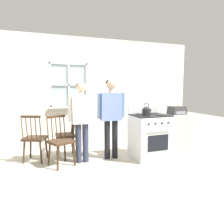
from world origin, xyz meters
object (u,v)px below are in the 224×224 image
at_px(chair_by_window, 66,136).
at_px(person_elderly_left, 82,115).
at_px(stereo, 177,110).
at_px(kettle, 146,111).
at_px(handbag, 77,120).
at_px(chair_near_wall, 35,139).
at_px(potted_plant, 72,102).
at_px(stove, 150,136).
at_px(chair_center_cluster, 61,142).
at_px(person_teen_center, 111,110).
at_px(side_counter, 175,134).

relative_size(chair_by_window, person_elderly_left, 0.60).
bearing_deg(stereo, kettle, -169.97).
height_order(person_elderly_left, handbag, person_elderly_left).
bearing_deg(stereo, handbag, 162.28).
relative_size(chair_near_wall, potted_plant, 2.91).
bearing_deg(stove, chair_near_wall, 164.66).
height_order(chair_near_wall, chair_center_cluster, same).
height_order(person_teen_center, stove, person_teen_center).
distance_m(kettle, stereo, 0.87).
bearing_deg(stereo, stove, -178.38).
relative_size(chair_near_wall, handbag, 3.11).
distance_m(kettle, potted_plant, 1.88).
relative_size(chair_near_wall, stereo, 2.81).
xyz_separation_m(person_elderly_left, stereo, (2.09, -0.21, 0.03)).
height_order(chair_by_window, person_elderly_left, person_elderly_left).
height_order(person_elderly_left, side_counter, person_elderly_left).
xyz_separation_m(chair_near_wall, potted_plant, (0.88, 0.66, 0.68)).
xyz_separation_m(potted_plant, stereo, (2.09, -1.27, -0.15)).
xyz_separation_m(chair_near_wall, side_counter, (2.97, -0.59, -0.01)).
relative_size(stove, stereo, 3.19).
distance_m(kettle, side_counter, 1.04).
bearing_deg(person_teen_center, chair_near_wall, 172.91).
xyz_separation_m(kettle, side_counter, (0.85, 0.17, -0.57)).
bearing_deg(potted_plant, chair_by_window, -112.10).
height_order(stove, stereo, stove).
relative_size(potted_plant, stereo, 0.97).
bearing_deg(person_teen_center, stereo, -2.32).
bearing_deg(chair_center_cluster, potted_plant, 46.11).
height_order(chair_by_window, chair_near_wall, same).
distance_m(stove, handbag, 1.60).
bearing_deg(chair_near_wall, stove, -172.13).
distance_m(chair_by_window, potted_plant, 0.92).
relative_size(chair_center_cluster, potted_plant, 2.91).
xyz_separation_m(chair_center_cluster, side_counter, (2.51, -0.16, -0.01)).
relative_size(person_elderly_left, person_teen_center, 0.96).
bearing_deg(chair_by_window, person_teen_center, 65.86).
relative_size(chair_center_cluster, person_teen_center, 0.57).
xyz_separation_m(person_teen_center, kettle, (0.61, -0.39, 0.00)).
relative_size(chair_by_window, person_teen_center, 0.57).
height_order(kettle, handbag, kettle).
relative_size(chair_near_wall, person_teen_center, 0.57).
distance_m(potted_plant, handbag, 0.69).
distance_m(person_elderly_left, kettle, 1.29).
relative_size(person_elderly_left, potted_plant, 4.87).
distance_m(chair_near_wall, stereo, 3.08).
bearing_deg(chair_by_window, potted_plant, 161.16).
xyz_separation_m(chair_center_cluster, handbag, (0.42, 0.49, 0.32)).
bearing_deg(handbag, chair_center_cluster, -130.79).
height_order(chair_by_window, person_teen_center, person_teen_center).
distance_m(stove, potted_plant, 2.02).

